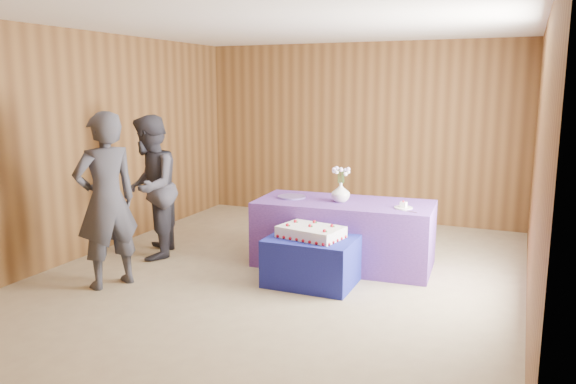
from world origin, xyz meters
The scene contains 13 objects.
ground centered at (0.00, 0.00, 0.00)m, with size 6.00×6.00×0.00m, color #9B8D6B.
room_shell centered at (0.00, 0.00, 1.80)m, with size 5.04×6.04×2.72m.
cake_table centered at (0.41, -0.11, 0.25)m, with size 0.90×0.70×0.50m, color navy.
serving_table centered at (0.52, 0.63, 0.38)m, with size 2.00×0.90×0.75m, color #663797.
sheet_cake centered at (0.39, -0.11, 0.56)m, with size 0.74×0.57×0.15m.
vase centered at (0.48, 0.60, 0.86)m, with size 0.21×0.21×0.22m, color silver.
flower_spray centered at (0.48, 0.60, 1.11)m, with size 0.21×0.20×0.16m.
platter centered at (-0.12, 0.60, 0.76)m, with size 0.33×0.33×0.02m, color #604B96.
plate centered at (1.22, 0.54, 0.76)m, with size 0.20×0.20×0.01m, color silver.
cake_slice centered at (1.22, 0.54, 0.79)m, with size 0.07×0.07×0.08m.
knife centered at (1.27, 0.40, 0.75)m, with size 0.26×0.02×0.00m, color #B7B7BC.
guest_left centered at (-1.50, -0.99, 0.90)m, with size 0.66×0.43×1.81m, color #35353E.
guest_right centered at (-1.71, 0.02, 0.86)m, with size 0.83×0.65×1.72m, color #363540.
Camera 1 is at (2.38, -5.41, 2.05)m, focal length 35.00 mm.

